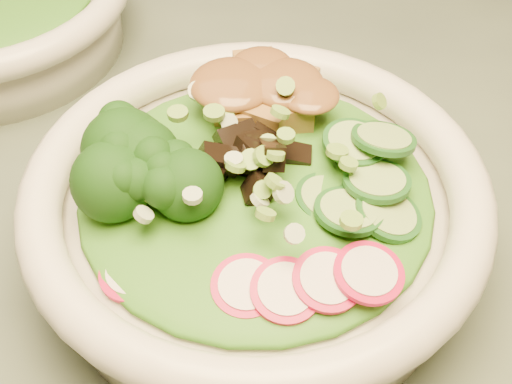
# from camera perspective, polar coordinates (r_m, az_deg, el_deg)

# --- Properties ---
(dining_table) EXTENTS (1.20, 0.80, 0.75)m
(dining_table) POSITION_cam_1_polar(r_m,az_deg,el_deg) (0.69, -14.52, -3.94)
(dining_table) COLOR black
(dining_table) RESTS_ON ground
(salad_bowl) EXTENTS (0.31, 0.31, 0.08)m
(salad_bowl) POSITION_cam_1_polar(r_m,az_deg,el_deg) (0.48, -0.00, -1.76)
(salad_bowl) COLOR silver
(salad_bowl) RESTS_ON dining_table
(lettuce_bed) EXTENTS (0.23, 0.23, 0.03)m
(lettuce_bed) POSITION_cam_1_polar(r_m,az_deg,el_deg) (0.46, -0.00, 0.08)
(lettuce_bed) COLOR #2E6B16
(lettuce_bed) RESTS_ON salad_bowl
(broccoli_florets) EXTENTS (0.09, 0.08, 0.05)m
(broccoli_florets) POSITION_cam_1_polar(r_m,az_deg,el_deg) (0.45, -9.05, 1.22)
(broccoli_florets) COLOR black
(broccoli_florets) RESTS_ON salad_bowl
(radish_slices) EXTENTS (0.13, 0.05, 0.02)m
(radish_slices) POSITION_cam_1_polar(r_m,az_deg,el_deg) (0.41, 0.91, -7.09)
(radish_slices) COLOR #B40D3A
(radish_slices) RESTS_ON salad_bowl
(cucumber_slices) EXTENTS (0.08, 0.08, 0.04)m
(cucumber_slices) POSITION_cam_1_polar(r_m,az_deg,el_deg) (0.46, 9.28, 1.46)
(cucumber_slices) COLOR #95BE69
(cucumber_slices) RESTS_ON salad_bowl
(mushroom_heap) EXTENTS (0.08, 0.08, 0.05)m
(mushroom_heap) POSITION_cam_1_polar(r_m,az_deg,el_deg) (0.46, -0.07, 2.76)
(mushroom_heap) COLOR black
(mushroom_heap) RESTS_ON salad_bowl
(tofu_cubes) EXTENTS (0.10, 0.07, 0.04)m
(tofu_cubes) POSITION_cam_1_polar(r_m,az_deg,el_deg) (0.50, -0.13, 7.16)
(tofu_cubes) COLOR olive
(tofu_cubes) RESTS_ON salad_bowl
(peanut_sauce) EXTENTS (0.08, 0.06, 0.02)m
(peanut_sauce) POSITION_cam_1_polar(r_m,az_deg,el_deg) (0.49, -0.13, 8.47)
(peanut_sauce) COLOR brown
(peanut_sauce) RESTS_ON tofu_cubes
(scallion_garnish) EXTENTS (0.22, 0.22, 0.03)m
(scallion_garnish) POSITION_cam_1_polar(r_m,az_deg,el_deg) (0.44, 0.00, 2.57)
(scallion_garnish) COLOR #6E9E37
(scallion_garnish) RESTS_ON salad_bowl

